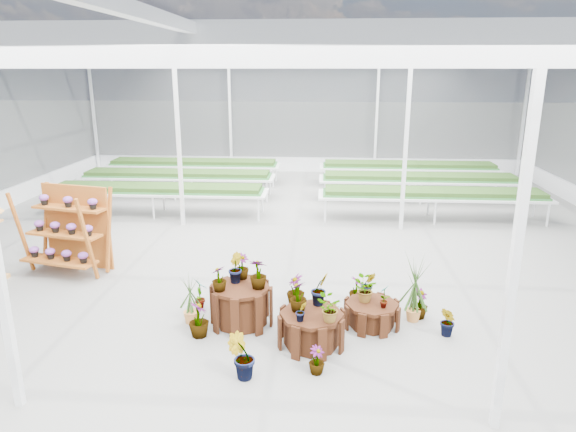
# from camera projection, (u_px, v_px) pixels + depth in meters

# --- Properties ---
(ground_plane) EXTENTS (24.00, 24.00, 0.00)m
(ground_plane) POSITION_uv_depth(u_px,v_px,m) (278.00, 286.00, 10.30)
(ground_plane) COLOR gray
(ground_plane) RESTS_ON ground
(greenhouse_shell) EXTENTS (18.00, 24.00, 4.50)m
(greenhouse_shell) POSITION_uv_depth(u_px,v_px,m) (277.00, 176.00, 9.67)
(greenhouse_shell) COLOR white
(greenhouse_shell) RESTS_ON ground
(steel_frame) EXTENTS (18.00, 24.00, 4.50)m
(steel_frame) POSITION_uv_depth(u_px,v_px,m) (277.00, 176.00, 9.67)
(steel_frame) COLOR silver
(steel_frame) RESTS_ON ground
(nursery_benches) EXTENTS (16.00, 7.00, 0.84)m
(nursery_benches) POSITION_uv_depth(u_px,v_px,m) (297.00, 186.00, 17.08)
(nursery_benches) COLOR silver
(nursery_benches) RESTS_ON ground
(plinth_tall) EXTENTS (1.06, 1.06, 0.69)m
(plinth_tall) POSITION_uv_depth(u_px,v_px,m) (241.00, 305.00, 8.67)
(plinth_tall) COLOR #35180A
(plinth_tall) RESTS_ON ground
(plinth_mid) EXTENTS (1.32, 1.32, 0.54)m
(plinth_mid) POSITION_uv_depth(u_px,v_px,m) (311.00, 329.00, 8.04)
(plinth_mid) COLOR #35180A
(plinth_mid) RESTS_ON ground
(plinth_low) EXTENTS (1.18, 1.18, 0.41)m
(plinth_low) POSITION_uv_depth(u_px,v_px,m) (372.00, 314.00, 8.66)
(plinth_low) COLOR #35180A
(plinth_low) RESTS_ON ground
(shelf_rack) EXTENTS (1.89, 1.28, 1.83)m
(shelf_rack) POSITION_uv_depth(u_px,v_px,m) (65.00, 231.00, 10.76)
(shelf_rack) COLOR #994E18
(shelf_rack) RESTS_ON ground
(nursery_plants) EXTENTS (4.61, 2.93, 1.32)m
(nursery_plants) POSITION_uv_depth(u_px,v_px,m) (304.00, 297.00, 8.54)
(nursery_plants) COLOR #254217
(nursery_plants) RESTS_ON ground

